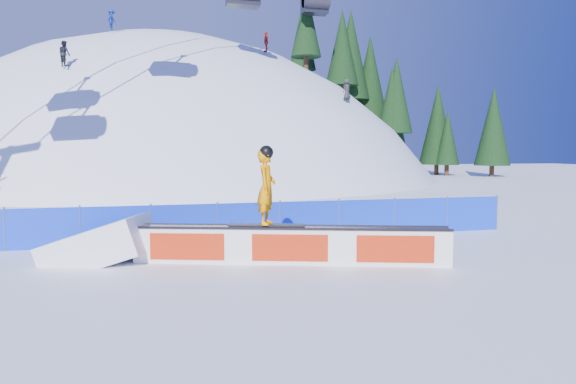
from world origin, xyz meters
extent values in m
plane|color=white|center=(0.00, 0.00, 0.00)|extent=(160.00, 160.00, 0.00)
sphere|color=white|center=(0.00, 42.00, -18.00)|extent=(64.00, 64.00, 64.00)
cylinder|color=#372316|center=(13.67, 37.99, 11.25)|extent=(0.50, 0.50, 1.40)
cone|color=black|center=(13.67, 37.99, 16.35)|extent=(3.96, 3.96, 8.99)
cylinder|color=#372316|center=(14.42, 45.35, 10.97)|extent=(0.50, 0.50, 1.40)
cone|color=black|center=(14.42, 45.35, 16.10)|extent=(3.99, 3.99, 9.07)
cylinder|color=#372316|center=(18.42, 38.45, 8.52)|extent=(0.50, 0.50, 1.40)
cone|color=black|center=(18.42, 38.45, 13.15)|extent=(3.54, 3.54, 8.06)
cylinder|color=#372316|center=(19.32, 40.14, 8.05)|extent=(0.50, 0.50, 1.40)
cone|color=black|center=(19.32, 40.14, 12.25)|extent=(3.17, 3.17, 7.21)
cylinder|color=#372316|center=(20.97, 42.21, 6.77)|extent=(0.50, 0.50, 1.40)
cone|color=black|center=(20.97, 42.21, 10.40)|extent=(2.66, 2.66, 6.06)
cylinder|color=#372316|center=(21.54, 44.64, 6.12)|extent=(0.50, 0.50, 1.40)
cone|color=black|center=(21.54, 44.64, 9.97)|extent=(2.86, 2.86, 6.51)
cylinder|color=#372316|center=(25.37, 41.04, 2.08)|extent=(0.50, 0.50, 1.40)
cone|color=black|center=(25.37, 41.04, 7.54)|extent=(4.28, 4.28, 9.73)
cylinder|color=#372316|center=(26.27, 36.54, 0.60)|extent=(0.50, 0.50, 1.40)
cone|color=black|center=(26.27, 36.54, 5.02)|extent=(3.36, 3.36, 7.63)
cylinder|color=#372316|center=(26.36, 41.45, 0.73)|extent=(0.50, 0.50, 1.40)
cone|color=black|center=(26.36, 41.45, 6.19)|extent=(4.27, 4.27, 9.71)
cylinder|color=#372316|center=(28.61, 42.37, 0.60)|extent=(0.50, 0.50, 1.40)
cone|color=black|center=(28.61, 42.37, 4.75)|extent=(3.12, 3.12, 7.09)
cylinder|color=#372316|center=(29.95, 39.35, 0.60)|extent=(0.50, 0.50, 1.40)
cone|color=black|center=(29.95, 39.35, 4.52)|extent=(2.92, 2.92, 6.65)
cylinder|color=#372316|center=(31.73, 44.48, 0.60)|extent=(0.50, 0.50, 1.40)
cone|color=black|center=(31.73, 44.48, 4.39)|extent=(2.81, 2.81, 6.38)
cube|color=#0F34DB|center=(0.00, 4.50, 0.60)|extent=(22.00, 0.03, 1.20)
cylinder|color=#3A4668|center=(-5.00, 4.50, 0.65)|extent=(0.05, 0.05, 1.30)
cylinder|color=#3A4668|center=(-3.00, 4.50, 0.65)|extent=(0.05, 0.05, 1.30)
cylinder|color=#3A4668|center=(-1.00, 4.50, 0.65)|extent=(0.05, 0.05, 1.30)
cylinder|color=#3A4668|center=(1.00, 4.50, 0.65)|extent=(0.05, 0.05, 1.30)
cylinder|color=#3A4668|center=(3.00, 4.50, 0.65)|extent=(0.05, 0.05, 1.30)
cylinder|color=#3A4668|center=(5.00, 4.50, 0.65)|extent=(0.05, 0.05, 1.30)
cylinder|color=#3A4668|center=(7.00, 4.50, 0.65)|extent=(0.05, 0.05, 1.30)
cylinder|color=#3A4668|center=(9.00, 4.50, 0.65)|extent=(0.05, 0.05, 1.30)
cylinder|color=#3A4668|center=(11.00, 4.50, 0.65)|extent=(0.05, 0.05, 1.30)
cylinder|color=#26242B|center=(13.75, 35.15, 16.64)|extent=(2.40, 1.50, 1.50)
cube|color=white|center=(2.43, 0.99, 0.45)|extent=(7.71, 2.89, 0.89)
cube|color=gray|center=(2.43, 0.99, 0.91)|extent=(7.64, 2.89, 0.04)
cube|color=black|center=(2.35, 0.74, 0.92)|extent=(7.56, 2.45, 0.06)
cube|color=black|center=(2.51, 1.24, 0.92)|extent=(7.56, 2.45, 0.06)
cube|color=red|center=(2.35, 0.74, 0.45)|extent=(7.18, 2.32, 0.67)
cube|color=red|center=(2.51, 1.23, 0.45)|extent=(7.18, 2.32, 0.67)
cube|color=black|center=(1.86, 1.17, 0.97)|extent=(1.95, 0.92, 0.04)
imported|color=#FF9300|center=(1.86, 1.17, 1.92)|extent=(0.70, 0.81, 1.87)
sphere|color=black|center=(1.86, 1.17, 2.80)|extent=(0.35, 0.35, 0.35)
imported|color=black|center=(-6.47, 24.83, 9.04)|extent=(0.99, 1.02, 1.65)
imported|color=red|center=(8.16, 31.17, 11.81)|extent=(0.71, 1.05, 1.65)
imported|color=navy|center=(-4.17, 33.52, 13.40)|extent=(1.12, 1.23, 1.65)
imported|color=#252525|center=(13.89, 27.35, 7.65)|extent=(0.96, 0.90, 1.65)
camera|label=1|loc=(-0.77, -11.36, 2.86)|focal=32.00mm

